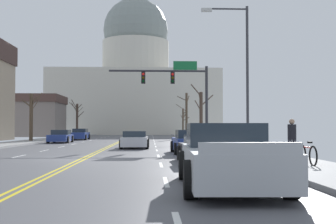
# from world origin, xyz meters

# --- Properties ---
(ground) EXTENTS (20.00, 180.00, 0.20)m
(ground) POSITION_xyz_m (0.00, -0.00, 0.02)
(ground) COLOR #515156
(signal_gantry) EXTENTS (7.91, 0.41, 6.62)m
(signal_gantry) POSITION_xyz_m (5.37, 14.14, 4.84)
(signal_gantry) COLOR #28282D
(signal_gantry) RESTS_ON ground
(street_lamp_right) EXTENTS (2.51, 0.24, 7.72)m
(street_lamp_right) POSITION_xyz_m (7.86, 2.31, 4.75)
(street_lamp_right) COLOR #333338
(street_lamp_right) RESTS_ON ground
(capitol_building) EXTENTS (33.74, 20.85, 31.36)m
(capitol_building) POSITION_xyz_m (0.00, 71.18, 10.59)
(capitol_building) COLOR beige
(capitol_building) RESTS_ON ground
(sedan_near_00) EXTENTS (1.99, 4.36, 1.19)m
(sedan_near_00) POSITION_xyz_m (2.02, 10.01, 0.56)
(sedan_near_00) COLOR silver
(sedan_near_00) RESTS_ON ground
(sedan_near_01) EXTENTS (2.07, 4.40, 1.31)m
(sedan_near_01) POSITION_xyz_m (5.33, 3.99, 0.61)
(sedan_near_01) COLOR navy
(sedan_near_01) RESTS_ON ground
(sedan_near_02) EXTENTS (2.08, 4.75, 1.14)m
(sedan_near_02) POSITION_xyz_m (5.32, -2.37, 0.54)
(sedan_near_02) COLOR black
(sedan_near_02) RESTS_ON ground
(pickup_truck_near_03) EXTENTS (2.46, 5.59, 1.56)m
(pickup_truck_near_03) POSITION_xyz_m (4.98, -9.56, 0.71)
(pickup_truck_near_03) COLOR #ADB2B7
(pickup_truck_near_03) RESTS_ON ground
(sedan_oncoming_00) EXTENTS (2.07, 4.39, 1.21)m
(sedan_oncoming_00) POSITION_xyz_m (-5.35, 20.93, 0.57)
(sedan_oncoming_00) COLOR navy
(sedan_oncoming_00) RESTS_ON ground
(sedan_oncoming_01) EXTENTS (1.97, 4.68, 1.29)m
(sedan_oncoming_01) POSITION_xyz_m (-5.09, 30.44, 0.61)
(sedan_oncoming_01) COLOR navy
(sedan_oncoming_01) RESTS_ON ground
(flank_building_02) EXTENTS (10.24, 9.05, 6.48)m
(flank_building_02) POSITION_xyz_m (-15.96, 48.61, 3.28)
(flank_building_02) COLOR slate
(flank_building_02) RESTS_ON ground
(bare_tree_00) EXTENTS (1.95, 2.13, 5.89)m
(bare_tree_00) POSITION_xyz_m (7.92, 37.01, 3.24)
(bare_tree_00) COLOR #4C3D2D
(bare_tree_00) RESTS_ON ground
(bare_tree_01) EXTENTS (2.54, 1.94, 5.86)m
(bare_tree_01) POSITION_xyz_m (-8.88, 50.82, 2.92)
(bare_tree_01) COLOR #423328
(bare_tree_01) RESTS_ON ground
(bare_tree_02) EXTENTS (2.38, 1.34, 5.78)m
(bare_tree_02) POSITION_xyz_m (8.33, 24.08, 2.81)
(bare_tree_02) COLOR #423328
(bare_tree_02) RESTS_ON ground
(bare_tree_04) EXTENTS (1.45, 1.46, 4.21)m
(bare_tree_04) POSITION_xyz_m (8.21, 46.15, 2.39)
(bare_tree_04) COLOR brown
(bare_tree_04) RESTS_ON ground
(bare_tree_05) EXTENTS (2.09, 2.09, 4.66)m
(bare_tree_05) POSITION_xyz_m (-8.52, 22.38, 2.58)
(bare_tree_05) COLOR #4C3D2D
(bare_tree_05) RESTS_ON ground
(pedestrian_00) EXTENTS (0.35, 0.34, 1.65)m
(pedestrian_00) POSITION_xyz_m (8.77, -2.98, 1.06)
(pedestrian_00) COLOR #33333D
(pedestrian_00) RESTS_ON ground
(bicycle_parked) EXTENTS (0.12, 1.77, 0.85)m
(bicycle_parked) POSITION_xyz_m (8.64, -5.02, 0.49)
(bicycle_parked) COLOR black
(bicycle_parked) RESTS_ON ground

